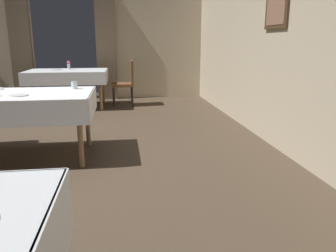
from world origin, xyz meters
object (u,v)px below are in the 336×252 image
at_px(dining_table_far, 67,74).
at_px(plate_mid_d, 19,95).
at_px(glass_mid_c, 74,85).
at_px(dining_table_mid, 21,101).
at_px(flower_vase_far, 69,65).
at_px(chair_far_right, 126,81).
at_px(plate_far_b, 55,70).

distance_m(dining_table_far, plate_mid_d, 3.24).
bearing_deg(glass_mid_c, dining_table_mid, -153.84).
distance_m(dining_table_mid, glass_mid_c, 0.63).
distance_m(dining_table_far, flower_vase_far, 0.33).
relative_size(dining_table_far, glass_mid_c, 17.39).
relative_size(chair_far_right, plate_mid_d, 4.68).
distance_m(chair_far_right, glass_mid_c, 2.94).
height_order(chair_far_right, plate_mid_d, chair_far_right).
bearing_deg(plate_mid_d, dining_table_mid, 101.98).
height_order(dining_table_far, chair_far_right, chair_far_right).
bearing_deg(plate_far_b, chair_far_right, -1.69).
bearing_deg(dining_table_mid, glass_mid_c, 26.16).
distance_m(dining_table_mid, plate_mid_d, 0.21).
bearing_deg(dining_table_mid, chair_far_right, 68.75).
bearing_deg(flower_vase_far, glass_mid_c, -80.59).
height_order(plate_mid_d, flower_vase_far, flower_vase_far).
xyz_separation_m(chair_far_right, plate_far_b, (-1.41, 0.04, 0.24)).
xyz_separation_m(dining_table_far, plate_mid_d, (-0.00, -3.24, 0.09)).
bearing_deg(plate_far_b, plate_mid_d, -85.93).
relative_size(chair_far_right, glass_mid_c, 10.31).
height_order(glass_mid_c, plate_far_b, glass_mid_c).
distance_m(glass_mid_c, plate_mid_d, 0.69).
relative_size(dining_table_far, plate_far_b, 6.60).
xyz_separation_m(dining_table_mid, glass_mid_c, (0.55, 0.27, 0.13)).
bearing_deg(dining_table_far, glass_mid_c, -79.67).
height_order(dining_table_far, plate_far_b, plate_far_b).
relative_size(dining_table_mid, glass_mid_c, 17.42).
bearing_deg(dining_table_mid, dining_table_far, 89.18).
distance_m(chair_far_right, plate_far_b, 1.43).
bearing_deg(chair_far_right, glass_mid_c, -103.07).
distance_m(chair_far_right, plate_mid_d, 3.51).
xyz_separation_m(dining_table_mid, chair_far_right, (1.21, 3.12, -0.15)).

